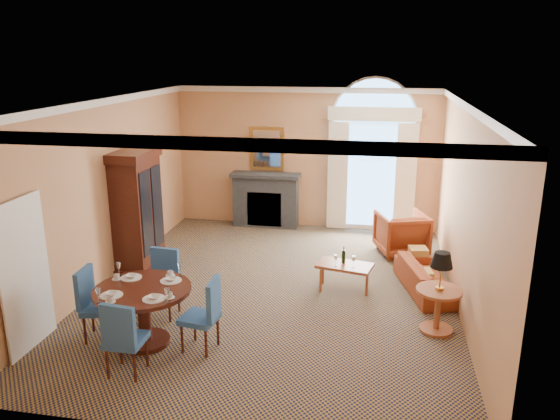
% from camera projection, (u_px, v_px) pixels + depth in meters
% --- Properties ---
extents(ground, '(7.50, 7.50, 0.00)m').
position_uv_depth(ground, '(275.00, 291.00, 9.37)').
color(ground, '#141B3F').
rests_on(ground, ground).
extents(room_envelope, '(6.04, 7.52, 3.45)m').
position_uv_depth(room_envelope, '(280.00, 139.00, 9.30)').
color(room_envelope, tan).
rests_on(room_envelope, ground).
extents(armoire, '(0.64, 1.14, 2.24)m').
position_uv_depth(armoire, '(137.00, 212.00, 10.12)').
color(armoire, black).
rests_on(armoire, ground).
extents(dining_table, '(1.34, 1.34, 1.04)m').
position_uv_depth(dining_table, '(143.00, 303.00, 7.51)').
color(dining_table, black).
rests_on(dining_table, ground).
extents(dining_chair_north, '(0.49, 0.50, 1.04)m').
position_uv_depth(dining_chair_north, '(164.00, 278.00, 8.42)').
color(dining_chair_north, '#234F8C').
rests_on(dining_chair_north, ground).
extents(dining_chair_south, '(0.49, 0.50, 1.04)m').
position_uv_depth(dining_chair_south, '(122.00, 335.00, 6.72)').
color(dining_chair_south, '#234F8C').
rests_on(dining_chair_south, ground).
extents(dining_chair_east, '(0.53, 0.53, 1.04)m').
position_uv_depth(dining_chair_east, '(206.00, 310.00, 7.36)').
color(dining_chair_east, '#234F8C').
rests_on(dining_chair_east, ground).
extents(dining_chair_west, '(0.55, 0.55, 1.04)m').
position_uv_depth(dining_chair_west, '(93.00, 299.00, 7.69)').
color(dining_chair_west, '#234F8C').
rests_on(dining_chair_west, ground).
extents(sofa, '(1.08, 1.82, 0.50)m').
position_uv_depth(sofa, '(427.00, 277.00, 9.29)').
color(sofa, '#973C1B').
rests_on(sofa, ground).
extents(armchair, '(1.17, 1.19, 0.86)m').
position_uv_depth(armchair, '(401.00, 233.00, 10.99)').
color(armchair, '#973C1B').
rests_on(armchair, ground).
extents(coffee_table, '(1.01, 0.70, 0.77)m').
position_uv_depth(coffee_table, '(345.00, 266.00, 9.30)').
color(coffee_table, '#A75632').
rests_on(coffee_table, ground).
extents(side_table, '(0.66, 0.66, 1.20)m').
position_uv_depth(side_table, '(440.00, 285.00, 7.82)').
color(side_table, '#A75632').
rests_on(side_table, ground).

